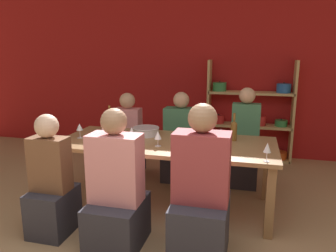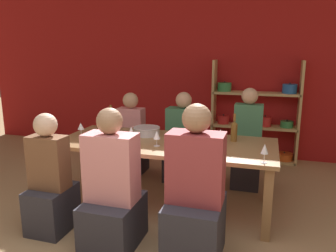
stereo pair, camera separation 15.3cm
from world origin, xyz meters
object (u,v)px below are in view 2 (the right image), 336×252
at_px(mixing_bowl, 147,131).
at_px(person_far_b, 132,143).
at_px(wine_bottle_dark, 234,131).
at_px(wine_glass_empty_a, 131,131).
at_px(person_far_a, 247,150).
at_px(dining_table, 165,148).
at_px(person_near_a, 195,204).
at_px(wine_glass_red_a, 104,130).
at_px(wine_glass_empty_c, 220,133).
at_px(person_near_c, 113,197).
at_px(person_near_b, 51,187).
at_px(wine_glass_white_c, 109,121).
at_px(person_far_c, 183,148).
at_px(wine_bottle_green, 111,123).
at_px(wine_glass_empty_b, 265,149).
at_px(wine_glass_white_a, 81,127).
at_px(shelf_unit, 255,120).
at_px(wine_glass_white_b, 157,135).

distance_m(mixing_bowl, person_far_b, 0.86).
bearing_deg(wine_bottle_dark, person_far_b, 157.28).
distance_m(wine_glass_empty_a, person_far_a, 1.55).
height_order(dining_table, person_near_a, person_near_a).
xyz_separation_m(wine_glass_red_a, person_far_b, (-0.10, 0.96, -0.41)).
distance_m(wine_glass_empty_c, person_near_c, 1.28).
bearing_deg(wine_glass_red_a, person_near_b, -106.52).
bearing_deg(person_near_a, wine_glass_white_c, 138.46).
distance_m(dining_table, person_near_b, 1.22).
bearing_deg(person_far_c, mixing_bowl, 65.94).
relative_size(wine_bottle_green, person_far_a, 0.27).
xyz_separation_m(dining_table, wine_glass_empty_b, (1.03, -0.43, 0.20)).
relative_size(wine_glass_white_a, person_near_b, 0.15).
distance_m(shelf_unit, wine_bottle_dark, 1.74).
distance_m(mixing_bowl, wine_bottle_green, 0.43).
distance_m(wine_glass_empty_a, wine_glass_empty_b, 1.40).
xyz_separation_m(wine_glass_white_a, wine_glass_empty_a, (0.64, -0.04, -0.00)).
bearing_deg(mixing_bowl, wine_glass_red_a, -138.04).
relative_size(wine_glass_empty_b, person_far_c, 0.15).
xyz_separation_m(wine_glass_white_a, wine_glass_empty_c, (1.56, 0.14, 0.00)).
bearing_deg(wine_glass_white_a, wine_glass_red_a, -5.29).
distance_m(wine_glass_white_b, person_far_c, 1.12).
height_order(wine_bottle_dark, person_far_a, person_far_a).
relative_size(wine_glass_white_a, person_far_c, 0.14).
distance_m(dining_table, wine_bottle_green, 0.75).
height_order(wine_bottle_green, person_far_a, person_far_a).
bearing_deg(person_far_c, wine_bottle_green, 45.41).
xyz_separation_m(wine_glass_white_b, person_near_a, (0.55, -0.66, -0.37)).
bearing_deg(wine_bottle_green, person_far_c, 45.41).
relative_size(wine_bottle_green, wine_glass_white_c, 2.27).
xyz_separation_m(wine_glass_empty_b, person_far_a, (-0.21, 1.25, -0.39)).
bearing_deg(wine_glass_white_a, mixing_bowl, 24.45).
height_order(wine_glass_empty_b, person_near_c, person_near_c).
xyz_separation_m(wine_glass_red_a, wine_glass_empty_a, (0.33, -0.01, 0.01)).
xyz_separation_m(wine_glass_empty_a, wine_glass_empty_c, (0.92, 0.18, 0.00)).
bearing_deg(person_near_c, wine_glass_empty_c, 49.39).
bearing_deg(wine_bottle_green, mixing_bowl, 10.27).
xyz_separation_m(wine_glass_empty_b, person_near_c, (-1.24, -0.45, -0.41)).
distance_m(person_near_b, person_far_b, 1.67).
bearing_deg(shelf_unit, wine_glass_empty_a, -120.05).
relative_size(wine_glass_white_c, person_near_b, 0.13).
relative_size(wine_bottle_dark, wine_glass_empty_a, 1.77).
relative_size(wine_glass_white_a, person_far_a, 0.13).
relative_size(wine_bottle_dark, wine_glass_empty_b, 1.76).
relative_size(wine_glass_empty_b, person_far_b, 0.15).
relative_size(wine_glass_empty_c, person_far_c, 0.14).
distance_m(wine_glass_white_a, wine_glass_white_c, 0.48).
bearing_deg(wine_glass_empty_a, wine_glass_white_b, -10.16).
xyz_separation_m(wine_bottle_dark, person_far_c, (-0.72, 0.62, -0.43)).
distance_m(person_near_a, person_far_c, 1.78).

